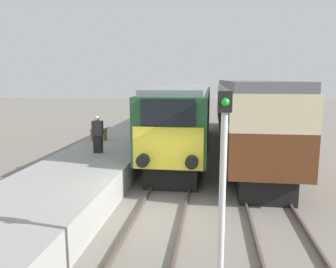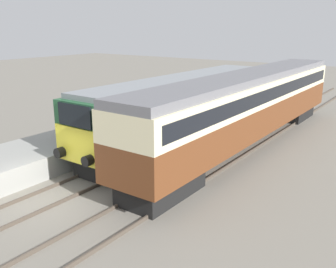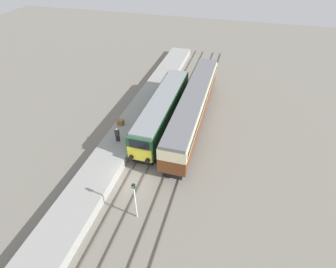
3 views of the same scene
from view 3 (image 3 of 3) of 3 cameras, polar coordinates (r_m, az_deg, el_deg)
The scene contains 9 objects.
ground_plane at distance 25.42m, azimuth -7.40°, elevation -10.04°, with size 120.00×120.00×0.00m, color slate.
platform_left at distance 31.61m, azimuth -7.70°, elevation 2.24°, with size 3.50×50.00×1.02m.
rails_near_track at distance 28.68m, azimuth -3.74°, elevation -2.85°, with size 1.51×60.00×0.14m.
rails_far_track at distance 27.96m, azimuth 2.89°, elevation -4.09°, with size 1.50×60.00×0.14m.
locomotive at distance 30.95m, azimuth -1.16°, elevation 5.40°, with size 2.70×15.99×3.77m.
passenger_carriage at distance 31.38m, azimuth 5.65°, elevation 6.46°, with size 2.75×20.54×4.08m.
person_on_platform at distance 28.01m, azimuth -10.98°, elevation -0.17°, with size 0.44×0.26×1.59m.
signal_post at distance 21.03m, azimuth -7.22°, elevation -13.74°, with size 0.24×0.28×3.96m.
luggage_crate at distance 30.69m, azimuth -10.31°, elevation 2.58°, with size 0.70×0.56×0.60m.
Camera 3 is at (7.68, -15.38, 18.72)m, focal length 28.00 mm.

